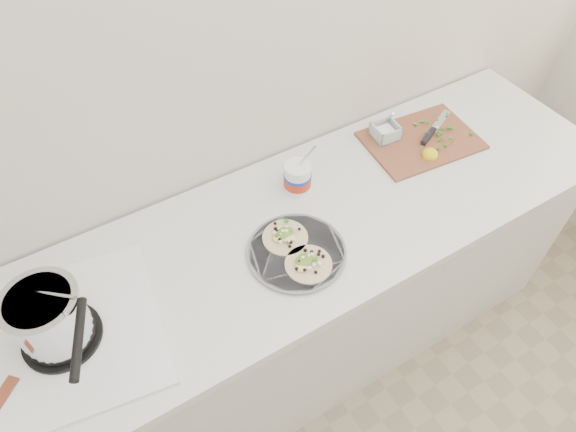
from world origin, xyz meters
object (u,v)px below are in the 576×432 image
tub (298,175)px  cutboard (419,137)px  stove (55,325)px  taco_plate (297,250)px

tub → cutboard: (0.51, -0.02, -0.05)m
stove → cutboard: bearing=14.4°
stove → cutboard: 1.36m
stove → cutboard: stove is taller
stove → tub: size_ratio=2.76×
taco_plate → cutboard: bearing=17.6°
taco_plate → tub: size_ratio=1.45×
cutboard → tub: bearing=-176.5°
taco_plate → cutboard: (0.66, 0.21, -0.00)m
taco_plate → tub: bearing=57.1°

